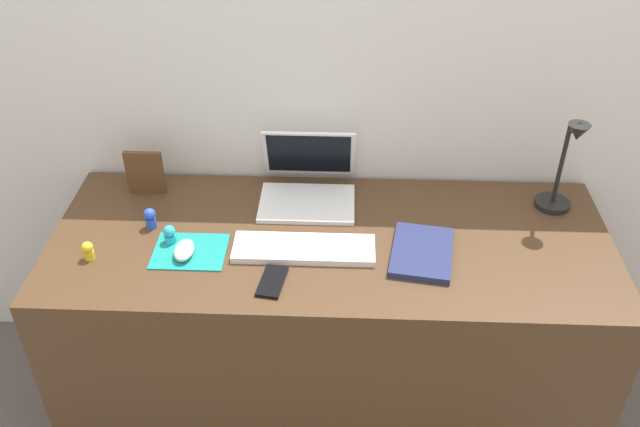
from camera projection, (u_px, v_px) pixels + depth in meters
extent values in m
plane|color=#59514C|center=(329.00, 401.00, 2.48)|extent=(6.00, 6.00, 0.00)
cube|color=silver|center=(334.00, 173.00, 2.35)|extent=(2.87, 0.05, 1.47)
cube|color=#4C331E|center=(330.00, 327.00, 2.26)|extent=(1.67, 0.67, 0.74)
cube|color=white|center=(307.00, 203.00, 2.18)|extent=(0.30, 0.21, 0.01)
cube|color=white|center=(309.00, 154.00, 2.24)|extent=(0.30, 0.08, 0.19)
cube|color=black|center=(309.00, 154.00, 2.23)|extent=(0.27, 0.06, 0.17)
cube|color=white|center=(304.00, 249.00, 1.99)|extent=(0.41, 0.13, 0.02)
cube|color=teal|center=(190.00, 251.00, 1.99)|extent=(0.21, 0.17, 0.00)
ellipsoid|color=white|center=(184.00, 250.00, 1.97)|extent=(0.06, 0.10, 0.03)
cube|color=black|center=(272.00, 281.00, 1.88)|extent=(0.08, 0.14, 0.01)
cylinder|color=black|center=(552.00, 203.00, 2.18)|extent=(0.11, 0.11, 0.02)
cylinder|color=black|center=(561.00, 164.00, 2.10)|extent=(0.01, 0.01, 0.27)
cylinder|color=black|center=(574.00, 129.00, 1.99)|extent=(0.01, 0.08, 0.08)
cone|color=black|center=(578.00, 132.00, 1.95)|extent=(0.06, 0.06, 0.05)
cube|color=navy|center=(422.00, 252.00, 1.98)|extent=(0.20, 0.26, 0.02)
cube|color=brown|center=(145.00, 173.00, 2.21)|extent=(0.12, 0.02, 0.15)
cylinder|color=yellow|center=(89.00, 255.00, 1.96)|extent=(0.03, 0.03, 0.03)
sphere|color=yellow|center=(87.00, 247.00, 1.95)|extent=(0.03, 0.03, 0.03)
cylinder|color=blue|center=(151.00, 223.00, 2.08)|extent=(0.03, 0.03, 0.03)
sphere|color=blue|center=(150.00, 214.00, 2.07)|extent=(0.04, 0.04, 0.04)
cylinder|color=#28B7CC|center=(171.00, 239.00, 2.02)|extent=(0.03, 0.03, 0.03)
sphere|color=#28B7CC|center=(169.00, 231.00, 2.01)|extent=(0.04, 0.04, 0.04)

